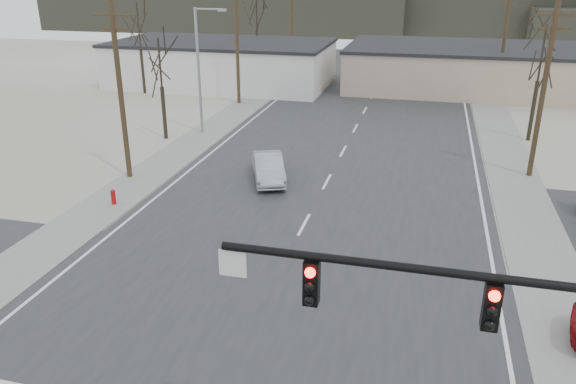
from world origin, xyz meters
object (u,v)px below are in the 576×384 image
Objects in this scene: sedan_crossing at (269,168)px; car_far_a at (398,71)px; traffic_signal_mast at (545,355)px; car_far_b at (362,57)px; fire_hydrant at (113,197)px.

car_far_a is (4.97, 35.45, -0.09)m from sedan_crossing.
car_far_b is at bearing 100.15° from traffic_signal_mast.
traffic_signal_mast is at bearing -38.13° from fire_hydrant.
traffic_signal_mast is at bearing -74.66° from car_far_b.
car_far_b is at bearing 82.57° from fire_hydrant.
fire_hydrant is 50.68m from car_far_b.
fire_hydrant is at bearing 54.65° from car_far_a.
car_far_b is (-0.31, 44.81, -0.08)m from sedan_crossing.
fire_hydrant is at bearing -162.68° from sedan_crossing.
sedan_crossing is at bearing -84.41° from car_far_b.
sedan_crossing is at bearing 38.38° from fire_hydrant.
traffic_signal_mast is 1.93× the size of sedan_crossing.
car_far_a is (11.83, 40.88, 0.26)m from fire_hydrant.
fire_hydrant is (-18.09, 14.20, -4.22)m from traffic_signal_mast.
car_far_a is 10.75m from car_far_b.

